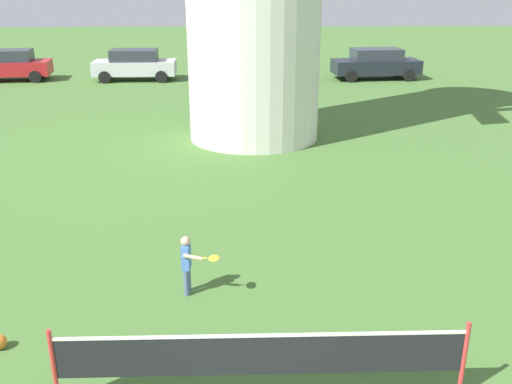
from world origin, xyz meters
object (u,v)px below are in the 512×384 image
parked_car_red (10,65)px  parked_car_blue (252,64)px  tennis_net (261,355)px  player_far (188,262)px  parked_car_silver (135,64)px  parked_car_black (376,63)px

parked_car_red → parked_car_blue: bearing=-0.4°
tennis_net → player_far: (-1.12, 2.69, -0.08)m
tennis_net → player_far: bearing=112.5°
parked_car_silver → parked_car_blue: same height
parked_car_black → parked_car_red: bearing=179.8°
player_far → parked_car_red: 24.20m
parked_car_black → parked_car_silver: bearing=179.9°
parked_car_red → parked_car_silver: (6.35, -0.05, 0.00)m
parked_car_silver → player_far: bearing=-78.4°
parked_car_red → parked_car_silver: 6.35m
player_far → parked_car_blue: 21.63m
tennis_net → parked_car_black: size_ratio=1.13×
parked_car_red → parked_car_blue: 12.38m
parked_car_silver → parked_car_black: bearing=-0.1°
player_far → parked_car_black: bearing=69.6°
parked_car_red → parked_car_black: same height
parked_car_red → parked_car_blue: (12.38, -0.09, 0.00)m
tennis_net → parked_car_blue: (0.47, 24.26, 0.12)m
tennis_net → parked_car_silver: 24.93m
parked_car_red → parked_car_blue: size_ratio=1.00×
player_far → tennis_net: bearing=-67.5°
tennis_net → player_far: tennis_net is taller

